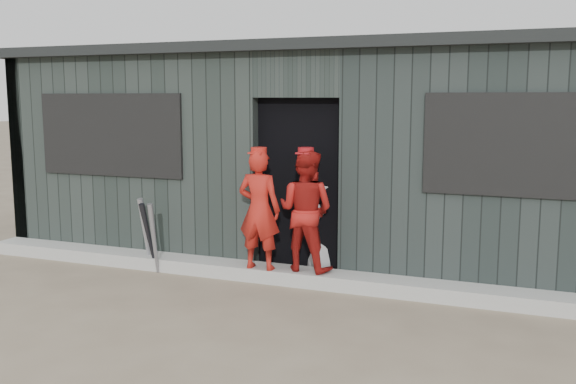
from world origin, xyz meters
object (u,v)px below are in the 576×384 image
at_px(player_red_left, 259,210).
at_px(player_red_right, 306,210).
at_px(bat_mid, 154,238).
at_px(bat_left, 145,233).
at_px(bat_right, 149,237).
at_px(dugout, 335,153).
at_px(player_grey_back, 325,225).

bearing_deg(player_red_left, player_red_right, -164.09).
relative_size(bat_mid, player_red_right, 0.63).
bearing_deg(bat_left, bat_mid, -36.10).
height_order(bat_right, dugout, dugout).
relative_size(player_red_right, player_grey_back, 1.15).
distance_m(player_red_left, player_red_right, 0.50).
bearing_deg(player_red_left, bat_left, -1.38).
distance_m(bat_left, player_grey_back, 2.11).
xyz_separation_m(bat_mid, player_grey_back, (1.82, 0.70, 0.15)).
distance_m(bat_left, player_red_right, 2.00).
height_order(player_red_right, dugout, dugout).
bearing_deg(player_red_right, player_grey_back, -94.37).
bearing_deg(player_red_left, bat_right, 3.93).
bearing_deg(bat_right, player_red_right, 7.60).
relative_size(player_red_left, dugout, 0.16).
distance_m(bat_left, dugout, 2.65).
xyz_separation_m(bat_right, player_red_left, (1.34, 0.10, 0.39)).
bearing_deg(dugout, player_red_left, -99.52).
height_order(bat_left, dugout, dugout).
xyz_separation_m(bat_left, player_red_left, (1.47, -0.02, 0.38)).
height_order(bat_left, bat_right, bat_left).
bearing_deg(bat_left, player_red_right, 3.41).
xyz_separation_m(bat_left, bat_right, (0.13, -0.13, -0.01)).
bearing_deg(player_grey_back, player_red_left, 15.42).
relative_size(player_red_left, player_grey_back, 1.15).
xyz_separation_m(bat_mid, dugout, (1.55, 1.93, 0.87)).
bearing_deg(bat_mid, bat_left, 143.90).
xyz_separation_m(player_red_left, dugout, (0.30, 1.79, 0.49)).
relative_size(bat_left, bat_mid, 1.04).
xyz_separation_m(player_red_right, player_grey_back, (0.08, 0.42, -0.23)).
bearing_deg(player_red_left, player_grey_back, -135.69).
distance_m(bat_right, player_grey_back, 2.03).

